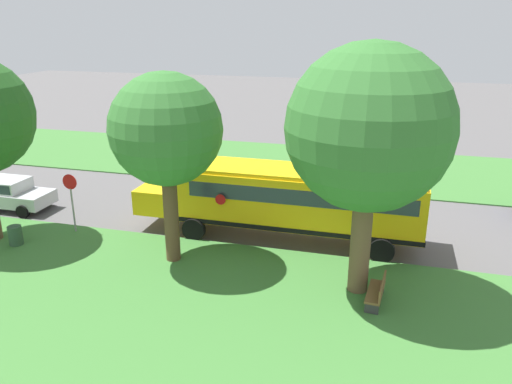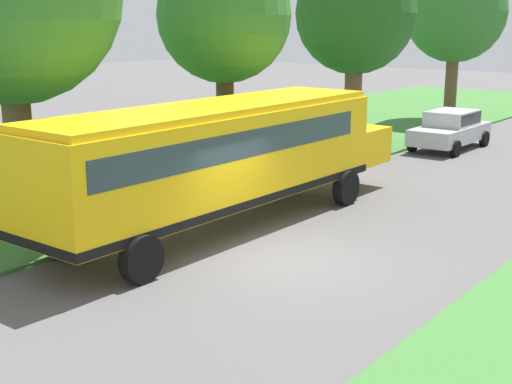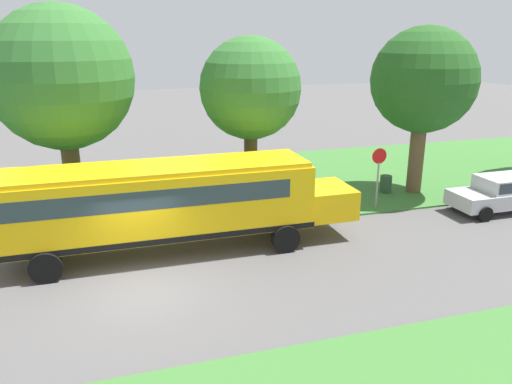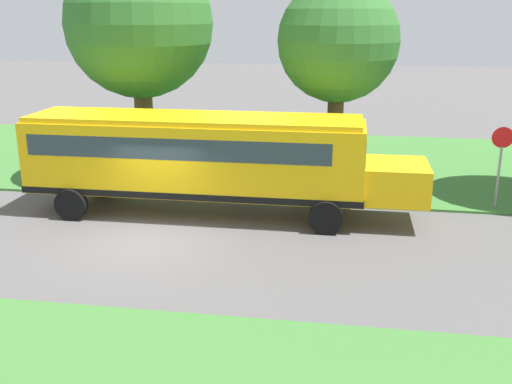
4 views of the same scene
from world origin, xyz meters
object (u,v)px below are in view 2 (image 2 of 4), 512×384
Objects in this scene: school_bus at (223,153)px; car_silver_nearest at (451,128)px; oak_tree_far_end at (356,13)px; oak_tree_across_road at (453,13)px; trash_bin at (328,140)px; oak_tree_roadside_mid at (225,17)px; stop_sign at (349,116)px.

car_silver_nearest is at bearing 90.49° from school_bus.
oak_tree_far_end is at bearing 105.96° from school_bus.
trash_bin is (-0.27, -10.97, -5.05)m from oak_tree_across_road.
oak_tree_across_road is 8.96× the size of trash_bin.
school_bus is at bearing -74.04° from oak_tree_far_end.
car_silver_nearest is 5.07m from trash_bin.
oak_tree_across_road is at bearing 89.97° from oak_tree_far_end.
oak_tree_far_end is at bearing 79.33° from trash_bin.
oak_tree_roadside_mid is 6.54m from stop_sign.
oak_tree_across_road is 2.94× the size of stop_sign.
oak_tree_across_road is (-3.52, 21.86, 3.57)m from school_bus.
stop_sign is (1.60, -3.01, -3.67)m from oak_tree_far_end.
trash_bin is at bearing 109.18° from school_bus.
oak_tree_far_end reaches higher than trash_bin.
trash_bin is (-3.79, 10.90, -1.47)m from school_bus.
oak_tree_far_end is 5.00m from stop_sign.
car_silver_nearest is 6.02m from oak_tree_far_end.
car_silver_nearest is at bearing 31.09° from oak_tree_far_end.
oak_tree_roadside_mid reaches higher than car_silver_nearest.
stop_sign is at bearing 101.67° from school_bus.
oak_tree_roadside_mid reaches higher than school_bus.
oak_tree_across_road is 13.20m from stop_sign.
oak_tree_roadside_mid is (-3.25, 3.95, 3.31)m from school_bus.
oak_tree_roadside_mid is 0.94× the size of oak_tree_far_end.
trash_bin is (-0.27, -1.42, -4.95)m from oak_tree_far_end.
trash_bin is (-3.67, -3.47, -0.43)m from car_silver_nearest.
stop_sign is at bearing -62.00° from oak_tree_far_end.
school_bus is 6.09m from oak_tree_roadside_mid.
car_silver_nearest is 5.43m from stop_sign.
oak_tree_roadside_mid is 8.46m from trash_bin.
oak_tree_across_road is (-0.27, 17.92, 0.26)m from oak_tree_roadside_mid.
oak_tree_far_end is 5.16m from trash_bin.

